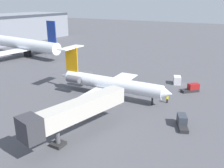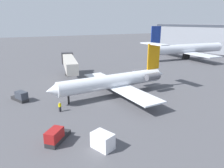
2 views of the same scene
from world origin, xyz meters
name	(u,v)px [view 2 (image 2 of 2)]	position (x,y,z in m)	size (l,w,h in m)	color
ground_plane	(98,101)	(0.00, 0.00, -0.05)	(400.00, 400.00, 0.10)	#4C4C51
regional_jet	(116,80)	(-1.16, 4.67, 3.09)	(23.71, 26.72, 9.97)	silver
jet_bridge	(69,62)	(-18.55, 0.46, 4.31)	(18.40, 7.00, 5.98)	#B7B2A8
ground_crew_marshaller	(60,107)	(1.59, -7.76, 0.86)	(0.42, 0.48, 1.69)	black
baggage_tug_lead	(56,136)	(10.64, -10.71, 0.84)	(3.79, 3.84, 1.90)	#262628
baggage_tug_trailing	(21,97)	(-6.85, -12.91, 0.84)	(4.23, 2.88, 1.90)	#262628
cargo_container_uld	(103,141)	(14.50, -6.24, 0.97)	(2.98, 2.45, 1.95)	silver
parked_airliner_west_end	(186,49)	(-25.36, 51.06, 4.12)	(29.29, 34.50, 13.04)	silver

